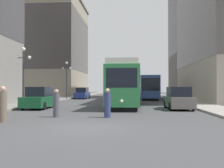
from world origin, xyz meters
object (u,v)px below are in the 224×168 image
(parked_car_left_near, at_px, (40,98))
(lamp_post_left_near, at_px, (23,67))
(parked_car_right_far, at_px, (178,99))
(lamp_post_left_far, at_px, (67,74))
(parked_car_left_mid, at_px, (82,94))
(streetcar, at_px, (126,84))
(pedestrian_crossing_near, at_px, (107,104))
(transit_bus, at_px, (149,87))
(pedestrian_crossing_far, at_px, (3,105))
(pedestrian_on_sidewalk, at_px, (56,104))

(parked_car_left_near, relative_size, lamp_post_left_near, 0.88)
(parked_car_right_far, relative_size, lamp_post_left_far, 0.84)
(parked_car_left_mid, xyz_separation_m, lamp_post_left_near, (-1.90, -18.34, 2.75))
(streetcar, bearing_deg, lamp_post_left_near, -162.66)
(pedestrian_crossing_near, height_order, lamp_post_left_near, lamp_post_left_near)
(transit_bus, xyz_separation_m, parked_car_left_mid, (-10.41, 1.10, -1.10))
(streetcar, distance_m, lamp_post_left_near, 9.60)
(pedestrian_crossing_far, height_order, pedestrian_on_sidewalk, pedestrian_crossing_far)
(lamp_post_left_near, bearing_deg, pedestrian_crossing_far, -72.57)
(parked_car_left_mid, relative_size, pedestrian_on_sidewalk, 2.61)
(parked_car_left_mid, bearing_deg, lamp_post_left_far, -125.29)
(streetcar, distance_m, parked_car_right_far, 5.70)
(streetcar, height_order, pedestrian_on_sidewalk, streetcar)
(parked_car_right_far, bearing_deg, pedestrian_crossing_far, 40.33)
(pedestrian_crossing_near, bearing_deg, pedestrian_crossing_far, -96.33)
(pedestrian_crossing_near, distance_m, lamp_post_left_near, 11.36)
(pedestrian_crossing_far, distance_m, lamp_post_left_near, 10.65)
(transit_bus, relative_size, parked_car_left_mid, 2.60)
(transit_bus, distance_m, lamp_post_left_near, 21.24)
(pedestrian_crossing_near, distance_m, lamp_post_left_far, 24.77)
(streetcar, bearing_deg, transit_bus, 80.03)
(parked_car_left_near, bearing_deg, lamp_post_left_near, 148.17)
(pedestrian_on_sidewalk, bearing_deg, pedestrian_crossing_far, -113.23)
(transit_bus, height_order, parked_car_right_far, transit_bus)
(parked_car_left_mid, relative_size, parked_car_right_far, 0.93)
(parked_car_left_mid, bearing_deg, transit_bus, -4.24)
(pedestrian_on_sidewalk, distance_m, lamp_post_left_near, 9.43)
(parked_car_left_mid, height_order, lamp_post_left_near, lamp_post_left_near)
(streetcar, relative_size, pedestrian_crossing_far, 7.57)
(parked_car_left_mid, bearing_deg, lamp_post_left_near, -94.11)
(transit_bus, height_order, lamp_post_left_far, lamp_post_left_far)
(transit_bus, xyz_separation_m, pedestrian_crossing_near, (-4.14, -24.61, -1.16))
(parked_car_left_near, relative_size, pedestrian_crossing_far, 2.53)
(parked_car_right_far, height_order, pedestrian_crossing_far, parked_car_right_far)
(transit_bus, distance_m, pedestrian_on_sidewalk, 25.68)
(parked_car_left_near, distance_m, lamp_post_left_near, 3.54)
(parked_car_right_far, height_order, lamp_post_left_near, lamp_post_left_near)
(pedestrian_crossing_near, bearing_deg, parked_car_right_far, 108.19)
(parked_car_right_far, distance_m, pedestrian_crossing_far, 13.53)
(streetcar, distance_m, transit_bus, 15.08)
(parked_car_left_near, xyz_separation_m, parked_car_left_mid, (0.00, 19.48, -0.00))
(parked_car_right_far, bearing_deg, parked_car_left_mid, -59.21)
(parked_car_right_far, height_order, lamp_post_left_far, lamp_post_left_far)
(transit_bus, relative_size, lamp_post_left_near, 2.15)
(parked_car_right_far, xyz_separation_m, lamp_post_left_near, (-13.41, 1.08, 2.75))
(pedestrian_crossing_near, bearing_deg, parked_car_left_near, -166.78)
(parked_car_left_mid, relative_size, lamp_post_left_far, 0.78)
(parked_car_left_mid, relative_size, pedestrian_crossing_far, 2.37)
(lamp_post_left_far, bearing_deg, parked_car_left_mid, 52.90)
(pedestrian_crossing_near, bearing_deg, transit_bus, 138.47)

